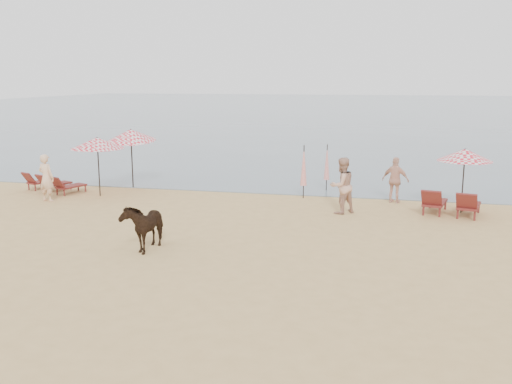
{
  "coord_description": "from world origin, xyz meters",
  "views": [
    {
      "loc": [
        3.99,
        -12.37,
        4.68
      ],
      "look_at": [
        0.0,
        5.0,
        1.1
      ],
      "focal_mm": 40.0,
      "sensor_mm": 36.0,
      "label": 1
    }
  ],
  "objects_px": {
    "umbrella_closed_right": "(304,166)",
    "beachgoer_left": "(46,178)",
    "cow": "(144,225)",
    "umbrella_open_left_a": "(97,143)",
    "umbrella_open_left_b": "(131,135)",
    "lounger_cluster_right": "(451,203)",
    "lounger_cluster_left": "(52,183)",
    "umbrella_open_right": "(465,155)",
    "beachgoer_right_a": "(342,186)",
    "beachgoer_right_b": "(395,180)",
    "umbrella_closed_left": "(327,162)"
  },
  "relations": [
    {
      "from": "lounger_cluster_left",
      "to": "umbrella_open_right",
      "type": "distance_m",
      "value": 16.29
    },
    {
      "from": "umbrella_open_left_b",
      "to": "umbrella_open_left_a",
      "type": "bearing_deg",
      "value": -114.46
    },
    {
      "from": "lounger_cluster_left",
      "to": "umbrella_open_left_b",
      "type": "distance_m",
      "value": 3.8
    },
    {
      "from": "umbrella_open_left_a",
      "to": "cow",
      "type": "xyz_separation_m",
      "value": [
        4.76,
        -6.39,
        -1.45
      ]
    },
    {
      "from": "umbrella_open_left_b",
      "to": "beachgoer_right_b",
      "type": "distance_m",
      "value": 11.11
    },
    {
      "from": "umbrella_open_left_b",
      "to": "umbrella_open_right",
      "type": "height_order",
      "value": "umbrella_open_left_b"
    },
    {
      "from": "umbrella_closed_left",
      "to": "beachgoer_right_a",
      "type": "height_order",
      "value": "beachgoer_right_a"
    },
    {
      "from": "lounger_cluster_right",
      "to": "umbrella_open_left_a",
      "type": "height_order",
      "value": "umbrella_open_left_a"
    },
    {
      "from": "lounger_cluster_right",
      "to": "umbrella_closed_left",
      "type": "relative_size",
      "value": 1.09
    },
    {
      "from": "umbrella_open_left_a",
      "to": "beachgoer_right_a",
      "type": "height_order",
      "value": "umbrella_open_left_a"
    },
    {
      "from": "lounger_cluster_left",
      "to": "umbrella_open_left_a",
      "type": "xyz_separation_m",
      "value": [
        2.33,
        -0.31,
        1.76
      ]
    },
    {
      "from": "umbrella_closed_right",
      "to": "cow",
      "type": "distance_m",
      "value": 8.46
    },
    {
      "from": "umbrella_open_right",
      "to": "beachgoer_right_b",
      "type": "bearing_deg",
      "value": 158.72
    },
    {
      "from": "lounger_cluster_left",
      "to": "umbrella_open_left_a",
      "type": "height_order",
      "value": "umbrella_open_left_a"
    },
    {
      "from": "lounger_cluster_right",
      "to": "beachgoer_left",
      "type": "height_order",
      "value": "beachgoer_left"
    },
    {
      "from": "umbrella_open_left_a",
      "to": "beachgoer_left",
      "type": "distance_m",
      "value": 2.37
    },
    {
      "from": "cow",
      "to": "umbrella_open_left_b",
      "type": "bearing_deg",
      "value": 118.8
    },
    {
      "from": "umbrella_closed_right",
      "to": "beachgoer_left",
      "type": "bearing_deg",
      "value": -163.88
    },
    {
      "from": "umbrella_open_left_b",
      "to": "beachgoer_left",
      "type": "xyz_separation_m",
      "value": [
        -2.06,
        -3.23,
        -1.37
      ]
    },
    {
      "from": "umbrella_open_left_b",
      "to": "beachgoer_left",
      "type": "relative_size",
      "value": 1.44
    },
    {
      "from": "umbrella_closed_right",
      "to": "beachgoer_right_a",
      "type": "xyz_separation_m",
      "value": [
        1.66,
        -2.24,
        -0.31
      ]
    },
    {
      "from": "umbrella_closed_right",
      "to": "beachgoer_left",
      "type": "distance_m",
      "value": 9.95
    },
    {
      "from": "cow",
      "to": "beachgoer_right_a",
      "type": "height_order",
      "value": "beachgoer_right_a"
    },
    {
      "from": "lounger_cluster_left",
      "to": "lounger_cluster_right",
      "type": "distance_m",
      "value": 15.8
    },
    {
      "from": "lounger_cluster_left",
      "to": "umbrella_closed_left",
      "type": "height_order",
      "value": "umbrella_closed_left"
    },
    {
      "from": "umbrella_open_left_a",
      "to": "beachgoer_left",
      "type": "bearing_deg",
      "value": -129.89
    },
    {
      "from": "umbrella_closed_left",
      "to": "umbrella_closed_right",
      "type": "distance_m",
      "value": 1.84
    },
    {
      "from": "lounger_cluster_left",
      "to": "beachgoer_right_a",
      "type": "bearing_deg",
      "value": 15.53
    },
    {
      "from": "lounger_cluster_right",
      "to": "umbrella_open_right",
      "type": "relative_size",
      "value": 0.94
    },
    {
      "from": "lounger_cluster_left",
      "to": "umbrella_closed_right",
      "type": "bearing_deg",
      "value": 26.91
    },
    {
      "from": "lounger_cluster_left",
      "to": "umbrella_open_right",
      "type": "relative_size",
      "value": 1.23
    },
    {
      "from": "cow",
      "to": "beachgoer_right_b",
      "type": "bearing_deg",
      "value": 50.36
    },
    {
      "from": "cow",
      "to": "beachgoer_left",
      "type": "relative_size",
      "value": 0.88
    },
    {
      "from": "beachgoer_right_b",
      "to": "umbrella_closed_right",
      "type": "bearing_deg",
      "value": 17.85
    },
    {
      "from": "umbrella_open_right",
      "to": "beachgoer_right_a",
      "type": "distance_m",
      "value": 4.39
    },
    {
      "from": "umbrella_open_left_a",
      "to": "cow",
      "type": "distance_m",
      "value": 8.1
    },
    {
      "from": "umbrella_closed_right",
      "to": "beachgoer_right_a",
      "type": "relative_size",
      "value": 1.07
    },
    {
      "from": "lounger_cluster_right",
      "to": "beachgoer_right_a",
      "type": "distance_m",
      "value": 3.78
    },
    {
      "from": "beachgoer_right_a",
      "to": "umbrella_open_right",
      "type": "bearing_deg",
      "value": 151.18
    },
    {
      "from": "lounger_cluster_right",
      "to": "umbrella_closed_right",
      "type": "xyz_separation_m",
      "value": [
        -5.38,
        1.74,
        0.85
      ]
    },
    {
      "from": "umbrella_open_left_b",
      "to": "beachgoer_right_a",
      "type": "bearing_deg",
      "value": -22.97
    },
    {
      "from": "umbrella_closed_right",
      "to": "umbrella_open_left_a",
      "type": "bearing_deg",
      "value": -170.45
    },
    {
      "from": "beachgoer_right_b",
      "to": "umbrella_closed_left",
      "type": "bearing_deg",
      "value": -13.35
    },
    {
      "from": "umbrella_open_left_b",
      "to": "umbrella_open_right",
      "type": "bearing_deg",
      "value": -13.67
    },
    {
      "from": "umbrella_open_left_a",
      "to": "beachgoer_right_a",
      "type": "relative_size",
      "value": 1.2
    },
    {
      "from": "lounger_cluster_right",
      "to": "umbrella_open_right",
      "type": "bearing_deg",
      "value": 65.62
    },
    {
      "from": "umbrella_open_left_b",
      "to": "umbrella_open_right",
      "type": "xyz_separation_m",
      "value": [
        13.28,
        -1.67,
        -0.23
      ]
    },
    {
      "from": "umbrella_closed_right",
      "to": "umbrella_open_left_b",
      "type": "bearing_deg",
      "value": 176.42
    },
    {
      "from": "umbrella_open_left_b",
      "to": "beachgoer_right_b",
      "type": "relative_size",
      "value": 1.51
    },
    {
      "from": "umbrella_open_left_b",
      "to": "umbrella_closed_right",
      "type": "relative_size",
      "value": 1.25
    }
  ]
}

